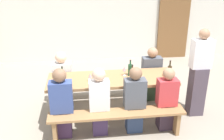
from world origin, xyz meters
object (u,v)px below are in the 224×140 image
at_px(wooden_door, 174,23).
at_px(seated_guest_near_0, 62,104).
at_px(wine_bottle_3, 130,70).
at_px(seated_guest_near_2, 135,101).
at_px(tasting_table, 112,82).
at_px(standing_host, 199,75).
at_px(wine_bottle_1, 132,76).
at_px(seated_guest_near_1, 99,102).
at_px(seated_guest_near_3, 166,100).
at_px(bench_near, 117,117).
at_px(wine_glass_2, 90,76).
at_px(bench_far, 108,82).
at_px(seated_guest_far_0, 63,80).
at_px(wine_glass_0, 139,77).
at_px(wine_glass_1, 124,69).
at_px(wine_bottle_2, 169,71).
at_px(seated_guest_far_1, 151,75).
at_px(wine_bottle_0, 63,78).

distance_m(wooden_door, seated_guest_near_0, 4.69).
xyz_separation_m(wine_bottle_3, seated_guest_near_2, (-0.03, -0.59, -0.31)).
distance_m(tasting_table, standing_host, 1.56).
relative_size(wine_bottle_1, seated_guest_near_1, 0.27).
height_order(seated_guest_near_3, standing_host, standing_host).
distance_m(bench_near, wine_glass_2, 0.85).
relative_size(bench_far, seated_guest_far_0, 1.98).
bearing_deg(seated_guest_near_3, wine_glass_0, 57.55).
relative_size(wine_bottle_3, standing_host, 0.18).
xyz_separation_m(bench_near, wine_glass_1, (0.23, 0.75, 0.52)).
bearing_deg(wine_bottle_2, seated_guest_near_0, -167.34).
xyz_separation_m(bench_far, seated_guest_far_1, (0.87, -0.15, 0.17)).
xyz_separation_m(wooden_door, seated_guest_near_0, (-3.04, -3.53, -0.48)).
bearing_deg(wooden_door, wine_bottle_1, -120.12).
height_order(wine_bottle_1, seated_guest_near_3, seated_guest_near_3).
relative_size(wooden_door, wine_glass_0, 12.88).
xyz_separation_m(seated_guest_near_0, seated_guest_far_1, (1.73, 1.05, -0.04)).
xyz_separation_m(wine_bottle_0, seated_guest_near_0, (-0.02, -0.37, -0.30)).
bearing_deg(seated_guest_near_0, tasting_table, -58.73).
xyz_separation_m(seated_guest_near_1, seated_guest_near_3, (1.11, -0.00, -0.03)).
bearing_deg(wine_bottle_3, wine_bottle_0, -169.31).
bearing_deg(wine_bottle_2, seated_guest_near_3, -111.55).
xyz_separation_m(wine_bottle_2, seated_guest_far_1, (-0.14, 0.63, -0.34)).
xyz_separation_m(wine_bottle_0, wine_bottle_3, (1.19, 0.22, -0.00)).
height_order(wooden_door, wine_bottle_3, wooden_door).
height_order(wine_glass_0, wine_glass_2, wine_glass_0).
xyz_separation_m(bench_near, standing_host, (1.55, 0.53, 0.43)).
xyz_separation_m(wine_bottle_1, wine_glass_1, (-0.09, 0.27, 0.02)).
bearing_deg(wine_bottle_1, bench_near, -124.02).
distance_m(wine_bottle_1, wine_glass_0, 0.12).
distance_m(wine_bottle_2, seated_guest_near_2, 0.88).
bearing_deg(wine_glass_0, seated_guest_near_0, -168.31).
distance_m(bench_far, seated_guest_near_1, 1.25).
xyz_separation_m(seated_guest_near_3, seated_guest_far_1, (0.02, 1.05, 0.00)).
distance_m(bench_near, seated_guest_near_0, 0.90).
height_order(wine_glass_1, standing_host, standing_host).
bearing_deg(bench_near, seated_guest_near_2, 26.13).
bearing_deg(bench_far, wine_bottle_2, -37.54).
bearing_deg(wooden_door, wine_bottle_3, -122.08).
xyz_separation_m(wine_bottle_3, seated_guest_far_0, (-1.25, 0.46, -0.33)).
relative_size(seated_guest_near_2, seated_guest_near_3, 1.04).
relative_size(wine_glass_0, seated_guest_near_2, 0.14).
height_order(wine_bottle_1, seated_guest_near_1, seated_guest_near_1).
xyz_separation_m(bench_far, wine_glass_2, (-0.39, -0.77, 0.49)).
bearing_deg(seated_guest_near_2, bench_far, 14.32).
bearing_deg(seated_guest_near_2, wine_bottle_1, -2.55).
bearing_deg(seated_guest_near_3, wine_bottle_3, 40.49).
relative_size(wine_glass_0, seated_guest_near_1, 0.14).
bearing_deg(wine_glass_0, wooden_door, 61.74).
bearing_deg(seated_guest_near_0, bench_near, -99.86).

